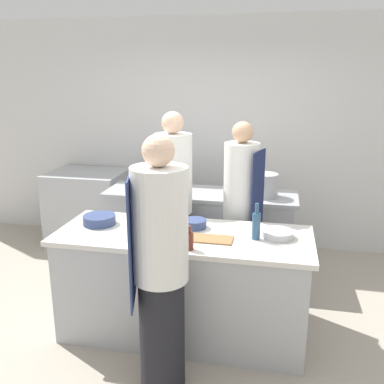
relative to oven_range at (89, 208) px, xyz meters
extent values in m
plane|color=#A89E8E|center=(1.65, -1.71, -0.47)|extent=(16.00, 16.00, 0.00)
cube|color=silver|center=(1.65, 0.42, 0.93)|extent=(8.00, 0.06, 2.80)
cube|color=#A8AAAF|center=(1.65, -1.71, -0.04)|extent=(1.98, 0.77, 0.86)
cube|color=silver|center=(1.65, -1.71, 0.41)|extent=(2.06, 0.80, 0.04)
cube|color=#A8AAAF|center=(1.55, -0.47, -0.04)|extent=(1.99, 0.59, 0.86)
cube|color=#A8AAAF|center=(1.55, -0.47, 0.41)|extent=(2.07, 0.61, 0.04)
cube|color=#A8AAAF|center=(0.00, 0.00, 0.00)|extent=(0.93, 0.74, 0.94)
cube|color=black|center=(0.00, -0.36, -0.21)|extent=(0.74, 0.01, 0.33)
cube|color=black|center=(0.00, -0.36, 0.43)|extent=(0.79, 0.01, 0.06)
cylinder|color=black|center=(1.65, -2.36, -0.06)|extent=(0.31, 0.31, 0.82)
cylinder|color=silver|center=(1.65, -2.36, 0.73)|extent=(0.37, 0.37, 0.76)
cube|color=navy|center=(1.47, -2.41, 0.62)|extent=(0.10, 0.34, 0.87)
sphere|color=beige|center=(1.65, -2.36, 1.22)|extent=(0.20, 0.20, 0.20)
cylinder|color=black|center=(2.04, -1.05, -0.07)|extent=(0.27, 0.27, 0.80)
cylinder|color=silver|center=(2.04, -1.05, 0.70)|extent=(0.32, 0.32, 0.74)
cube|color=#19234C|center=(2.20, -1.09, 0.59)|extent=(0.09, 0.30, 0.85)
sphere|color=tan|center=(2.04, -1.05, 1.17)|extent=(0.19, 0.19, 0.19)
cylinder|color=black|center=(1.38, -0.98, -0.06)|extent=(0.31, 0.31, 0.83)
cylinder|color=white|center=(1.38, -0.98, 0.74)|extent=(0.36, 0.36, 0.76)
cube|color=#19234C|center=(1.20, -1.00, 0.63)|extent=(0.06, 0.34, 0.88)
sphere|color=beige|center=(1.38, -0.98, 1.23)|extent=(0.21, 0.21, 0.21)
cylinder|color=#5B2319|center=(1.76, -2.02, 0.49)|extent=(0.07, 0.07, 0.13)
cylinder|color=#5B2319|center=(1.76, -2.02, 0.59)|extent=(0.03, 0.03, 0.05)
cylinder|color=#2D5175|center=(2.23, -1.71, 0.53)|extent=(0.06, 0.06, 0.21)
cylinder|color=#2D5175|center=(2.23, -1.71, 0.68)|extent=(0.03, 0.03, 0.08)
cylinder|color=black|center=(1.26, -1.77, 0.50)|extent=(0.08, 0.08, 0.14)
cylinder|color=black|center=(1.26, -1.77, 0.59)|extent=(0.04, 0.04, 0.05)
cylinder|color=navy|center=(0.90, -1.64, 0.47)|extent=(0.28, 0.28, 0.08)
cylinder|color=navy|center=(1.71, -1.56, 0.46)|extent=(0.20, 0.20, 0.07)
cylinder|color=tan|center=(1.46, -1.68, 0.46)|extent=(0.28, 0.28, 0.06)
cylinder|color=#B7BABC|center=(2.39, -1.64, 0.46)|extent=(0.24, 0.24, 0.06)
cube|color=olive|center=(1.89, -1.80, 0.43)|extent=(0.34, 0.18, 0.01)
cylinder|color=#A8AAAF|center=(2.24, -0.50, 0.55)|extent=(0.27, 0.27, 0.24)
camera|label=1|loc=(2.38, -4.85, 1.68)|focal=40.00mm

